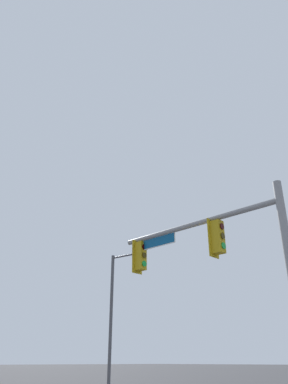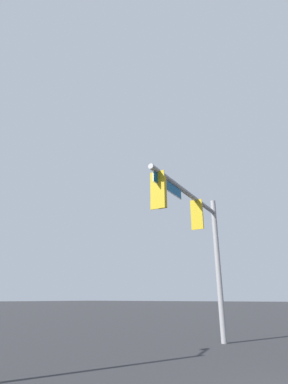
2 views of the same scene
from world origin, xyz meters
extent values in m
cylinder|color=gray|center=(-7.08, -5.12, 3.23)|extent=(0.25, 0.25, 6.47)
cylinder|color=gray|center=(-3.87, -4.89, 5.87)|extent=(6.43, 0.66, 0.19)
cube|color=gold|center=(-4.64, -4.94, 5.20)|extent=(0.07, 0.52, 1.30)
cube|color=#B79314|center=(-4.83, -4.96, 5.20)|extent=(0.38, 0.35, 1.10)
cylinder|color=#B79314|center=(-4.83, -4.96, 5.81)|extent=(0.04, 0.04, 0.12)
cylinder|color=#340503|center=(-5.03, -4.97, 5.53)|extent=(0.05, 0.22, 0.22)
cylinder|color=#392D05|center=(-5.03, -4.97, 5.20)|extent=(0.05, 0.22, 0.22)
cylinder|color=green|center=(-5.03, -4.97, 4.87)|extent=(0.05, 0.22, 0.22)
cube|color=gold|center=(-1.11, -4.68, 5.20)|extent=(0.07, 0.52, 1.30)
cube|color=#B79314|center=(-1.30, -4.69, 5.20)|extent=(0.38, 0.35, 1.10)
cylinder|color=#B79314|center=(-1.30, -4.69, 5.81)|extent=(0.04, 0.04, 0.12)
cylinder|color=#340503|center=(-1.50, -4.71, 5.53)|extent=(0.05, 0.22, 0.22)
cylinder|color=#392D05|center=(-1.50, -4.71, 5.20)|extent=(0.05, 0.22, 0.22)
cylinder|color=green|center=(-1.50, -4.71, 4.87)|extent=(0.05, 0.22, 0.22)
cube|color=#0A4C7F|center=(-1.94, -4.74, 5.60)|extent=(2.16, 0.20, 0.34)
cube|color=white|center=(-1.94, -4.74, 5.60)|extent=(2.22, 0.19, 0.40)
camera|label=1|loc=(-11.98, 4.80, 1.45)|focal=35.00mm
camera|label=2|loc=(6.71, 0.19, 1.84)|focal=28.00mm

